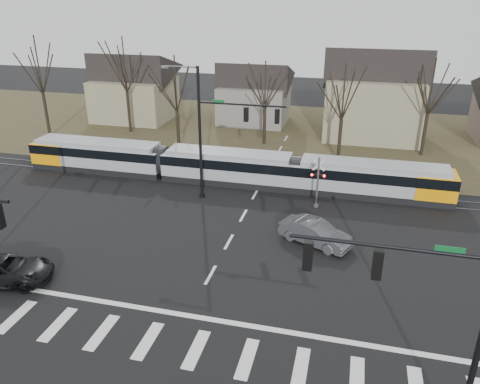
% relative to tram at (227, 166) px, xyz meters
% --- Properties ---
extents(ground, '(140.00, 140.00, 0.00)m').
position_rel_tram_xyz_m(ground, '(2.89, -16.00, -1.50)').
color(ground, black).
extents(grass_verge, '(140.00, 28.00, 0.01)m').
position_rel_tram_xyz_m(grass_verge, '(2.89, 16.00, -1.50)').
color(grass_verge, '#38331E').
rests_on(grass_verge, ground).
extents(crosswalk, '(27.00, 2.60, 0.01)m').
position_rel_tram_xyz_m(crosswalk, '(2.89, -20.00, -1.49)').
color(crosswalk, silver).
rests_on(crosswalk, ground).
extents(stop_line, '(28.00, 0.35, 0.01)m').
position_rel_tram_xyz_m(stop_line, '(2.89, -17.80, -1.49)').
color(stop_line, silver).
rests_on(stop_line, ground).
extents(lane_dashes, '(0.18, 30.00, 0.01)m').
position_rel_tram_xyz_m(lane_dashes, '(2.89, -0.00, -1.49)').
color(lane_dashes, silver).
rests_on(lane_dashes, ground).
extents(rail_pair, '(90.00, 1.52, 0.06)m').
position_rel_tram_xyz_m(rail_pair, '(2.89, -0.20, -1.47)').
color(rail_pair, '#59595E').
rests_on(rail_pair, ground).
extents(tram, '(36.33, 2.70, 2.75)m').
position_rel_tram_xyz_m(tram, '(0.00, 0.00, 0.00)').
color(tram, gray).
rests_on(tram, ground).
extents(sedan, '(5.23, 6.00, 1.57)m').
position_rel_tram_xyz_m(sedan, '(8.36, -8.84, -0.72)').
color(sedan, '#44464A').
rests_on(sedan, ground).
extents(suv, '(4.85, 6.47, 1.49)m').
position_rel_tram_xyz_m(suv, '(-8.16, -17.42, -0.75)').
color(suv, black).
rests_on(suv, ground).
extents(signal_pole_near_right, '(6.72, 0.44, 8.00)m').
position_rel_tram_xyz_m(signal_pole_near_right, '(13.01, -22.00, 3.66)').
color(signal_pole_near_right, black).
rests_on(signal_pole_near_right, ground).
extents(signal_pole_far, '(9.28, 0.44, 10.20)m').
position_rel_tram_xyz_m(signal_pole_far, '(0.49, -3.50, 4.20)').
color(signal_pole_far, black).
rests_on(signal_pole_far, ground).
extents(rail_crossing_signal, '(1.08, 0.36, 4.00)m').
position_rel_tram_xyz_m(rail_crossing_signal, '(7.89, -3.21, 0.38)').
color(rail_crossing_signal, '#59595B').
rests_on(rail_crossing_signal, ground).
extents(tree_row, '(59.20, 7.20, 10.00)m').
position_rel_tram_xyz_m(tree_row, '(4.89, 10.00, 3.50)').
color(tree_row, black).
rests_on(tree_row, ground).
extents(house_a, '(9.72, 8.64, 8.60)m').
position_rel_tram_xyz_m(house_a, '(-17.11, 18.00, 2.96)').
color(house_a, gray).
rests_on(house_a, ground).
extents(house_b, '(8.64, 7.56, 7.65)m').
position_rel_tram_xyz_m(house_b, '(-2.11, 20.00, 2.47)').
color(house_b, slate).
rests_on(house_b, ground).
extents(house_c, '(10.80, 8.64, 10.10)m').
position_rel_tram_xyz_m(house_c, '(11.89, 17.00, 3.73)').
color(house_c, gray).
rests_on(house_c, ground).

